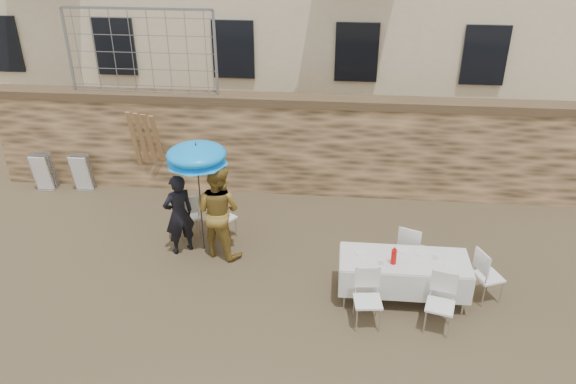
# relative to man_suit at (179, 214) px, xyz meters

# --- Properties ---
(ground) EXTENTS (80.00, 80.00, 0.00)m
(ground) POSITION_rel_man_suit_xyz_m (1.64, -2.25, -0.80)
(ground) COLOR brown
(ground) RESTS_ON ground
(stone_wall) EXTENTS (13.00, 0.50, 2.20)m
(stone_wall) POSITION_rel_man_suit_xyz_m (1.64, 2.75, 0.30)
(stone_wall) COLOR olive
(stone_wall) RESTS_ON ground
(chain_link_fence) EXTENTS (3.20, 0.06, 1.80)m
(chain_link_fence) POSITION_rel_man_suit_xyz_m (-1.36, 2.75, 2.30)
(chain_link_fence) COLOR gray
(chain_link_fence) RESTS_ON stone_wall
(man_suit) EXTENTS (0.69, 0.66, 1.60)m
(man_suit) POSITION_rel_man_suit_xyz_m (0.00, 0.00, 0.00)
(man_suit) COLOR black
(man_suit) RESTS_ON ground
(woman_dress) EXTENTS (1.08, 0.97, 1.83)m
(woman_dress) POSITION_rel_man_suit_xyz_m (0.75, 0.00, 0.12)
(woman_dress) COLOR gold
(woman_dress) RESTS_ON ground
(umbrella) EXTENTS (1.12, 1.12, 2.04)m
(umbrella) POSITION_rel_man_suit_xyz_m (0.40, 0.10, 1.13)
(umbrella) COLOR #3F3F44
(umbrella) RESTS_ON ground
(couple_chair_left) EXTENTS (0.64, 0.64, 0.96)m
(couple_chair_left) POSITION_rel_man_suit_xyz_m (0.00, 0.55, -0.32)
(couple_chair_left) COLOR white
(couple_chair_left) RESTS_ON ground
(couple_chair_right) EXTENTS (0.67, 0.67, 0.96)m
(couple_chair_right) POSITION_rel_man_suit_xyz_m (0.70, 0.55, -0.32)
(couple_chair_right) COLOR white
(couple_chair_right) RESTS_ON ground
(banquet_table) EXTENTS (2.10, 0.85, 0.78)m
(banquet_table) POSITION_rel_man_suit_xyz_m (4.05, -1.02, -0.07)
(banquet_table) COLOR silver
(banquet_table) RESTS_ON ground
(soda_bottle) EXTENTS (0.09, 0.09, 0.26)m
(soda_bottle) POSITION_rel_man_suit_xyz_m (3.85, -1.17, 0.11)
(soda_bottle) COLOR red
(soda_bottle) RESTS_ON banquet_table
(table_chair_front_left) EXTENTS (0.53, 0.53, 0.96)m
(table_chair_front_left) POSITION_rel_man_suit_xyz_m (3.45, -1.77, -0.32)
(table_chair_front_left) COLOR white
(table_chair_front_left) RESTS_ON ground
(table_chair_front_right) EXTENTS (0.59, 0.59, 0.96)m
(table_chair_front_right) POSITION_rel_man_suit_xyz_m (4.55, -1.77, -0.32)
(table_chair_front_right) COLOR white
(table_chair_front_right) RESTS_ON ground
(table_chair_back) EXTENTS (0.62, 0.62, 0.96)m
(table_chair_back) POSITION_rel_man_suit_xyz_m (4.25, -0.22, -0.32)
(table_chair_back) COLOR white
(table_chair_back) RESTS_ON ground
(table_chair_side) EXTENTS (0.63, 0.63, 0.96)m
(table_chair_side) POSITION_rel_man_suit_xyz_m (5.45, -0.92, -0.32)
(table_chair_side) COLOR white
(table_chair_side) RESTS_ON ground
(chair_stack_left) EXTENTS (0.46, 0.40, 0.92)m
(chair_stack_left) POSITION_rel_man_suit_xyz_m (-3.81, 2.34, -0.34)
(chair_stack_left) COLOR white
(chair_stack_left) RESTS_ON ground
(chair_stack_right) EXTENTS (0.46, 0.32, 0.92)m
(chair_stack_right) POSITION_rel_man_suit_xyz_m (-2.91, 2.34, -0.34)
(chair_stack_right) COLOR white
(chair_stack_right) RESTS_ON ground
(wood_planks) EXTENTS (0.70, 0.20, 2.00)m
(wood_planks) POSITION_rel_man_suit_xyz_m (-1.31, 2.41, 0.20)
(wood_planks) COLOR #A37749
(wood_planks) RESTS_ON ground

